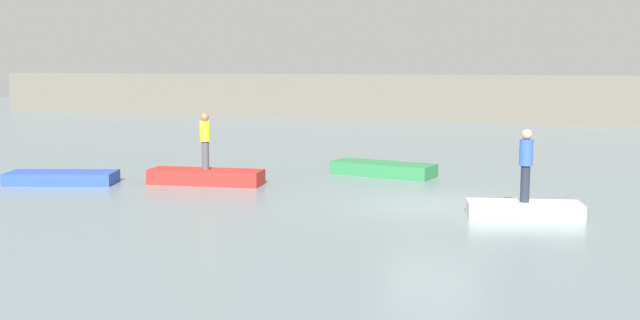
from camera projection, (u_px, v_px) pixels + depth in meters
ground_plane at (432, 205)px, 19.14m from camera, size 120.00×120.00×0.00m
embankment_wall at (527, 100)px, 45.02m from camera, size 80.00×1.20×3.06m
rowboat_blue at (62, 178)px, 22.62m from camera, size 3.51×2.27×0.37m
rowboat_red at (206, 177)px, 22.52m from camera, size 3.64×1.51×0.46m
rowboat_green at (383, 169)px, 24.32m from camera, size 3.57×1.73×0.43m
rowboat_white at (524, 210)px, 17.62m from camera, size 2.84×1.55×0.37m
person_hiviz_shirt at (205, 138)px, 22.36m from camera, size 0.32×0.32×1.74m
person_blue_shirt at (526, 161)px, 17.47m from camera, size 0.32×0.32×1.77m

